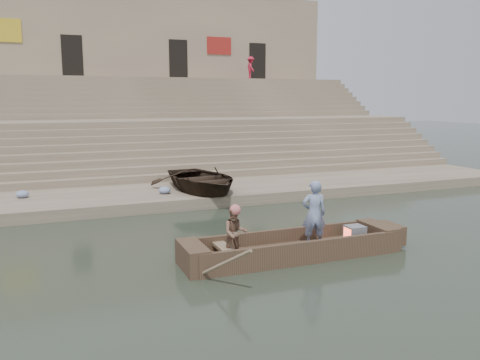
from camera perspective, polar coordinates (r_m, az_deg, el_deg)
ground at (r=11.77m, az=-0.36°, el=-9.88°), size 120.00×120.00×0.00m
lower_landing at (r=19.15m, az=-9.10°, el=-1.84°), size 32.00×4.00×0.40m
mid_landing at (r=26.28m, az=-12.77°, el=3.71°), size 32.00×3.00×2.80m
upper_landing at (r=33.12m, az=-14.77°, el=6.83°), size 32.00×3.00×5.20m
ghat_steps at (r=27.92m, az=-13.35°, el=4.83°), size 32.00×11.00×5.20m
building_wall at (r=37.11m, az=-15.74°, el=11.67°), size 32.00×5.07×11.20m
main_rowboat at (r=12.44m, az=6.03°, el=-8.33°), size 5.00×1.30×0.22m
rowboat_trim at (r=12.47m, az=6.92°, el=-7.35°), size 6.04×2.63×1.87m
standing_man at (r=12.42m, az=8.50°, el=-3.86°), size 0.69×0.54×1.68m
rowing_man at (r=11.48m, az=-0.55°, el=-6.09°), size 0.66×0.56×1.20m
television at (r=13.26m, az=13.03°, el=-6.00°), size 0.46×0.42×0.40m
beached_rowboat at (r=18.84m, az=-4.44°, el=0.09°), size 3.57×4.68×0.91m
pedestrian at (r=35.45m, az=1.25°, el=12.76°), size 0.68×1.07×1.58m
cloth_bundles at (r=18.68m, az=-16.35°, el=-1.35°), size 5.31×1.55×0.26m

